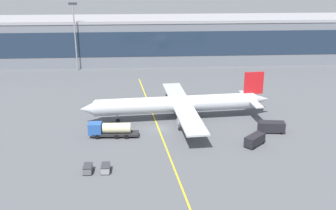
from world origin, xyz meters
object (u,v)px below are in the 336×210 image
at_px(baggage_cart_1, 106,168).
at_px(crew_van, 254,140).
at_px(fuel_tanker, 110,129).
at_px(lavatory_truck, 272,126).
at_px(main_airliner, 177,104).
at_px(baggage_cart_0, 88,169).

bearing_deg(baggage_cart_1, crew_van, 17.50).
bearing_deg(fuel_tanker, lavatory_truck, 0.40).
bearing_deg(crew_van, lavatory_truck, 49.15).
bearing_deg(lavatory_truck, crew_van, -130.85).
xyz_separation_m(main_airliner, fuel_tanker, (-15.44, -9.33, -2.22)).
bearing_deg(crew_van, main_airliner, 133.19).
bearing_deg(lavatory_truck, fuel_tanker, -179.60).
distance_m(crew_van, baggage_cart_0, 34.38).
bearing_deg(baggage_cart_1, lavatory_truck, 24.25).
bearing_deg(baggage_cart_0, lavatory_truck, 22.42).
bearing_deg(crew_van, baggage_cart_0, -164.14).
height_order(main_airliner, baggage_cart_1, main_airliner).
bearing_deg(main_airliner, baggage_cart_0, -126.16).
bearing_deg(lavatory_truck, baggage_cart_0, -157.58).
xyz_separation_m(main_airliner, lavatory_truck, (20.45, -9.09, -2.55)).
bearing_deg(fuel_tanker, crew_van, -11.91).
relative_size(lavatory_truck, crew_van, 1.19).
distance_m(fuel_tanker, crew_van, 30.84).
bearing_deg(main_airliner, baggage_cart_1, -121.07).
relative_size(main_airliner, baggage_cart_1, 17.25).
xyz_separation_m(main_airliner, baggage_cart_0, (-18.33, -25.09, -3.19)).
bearing_deg(baggage_cart_0, fuel_tanker, 79.58).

